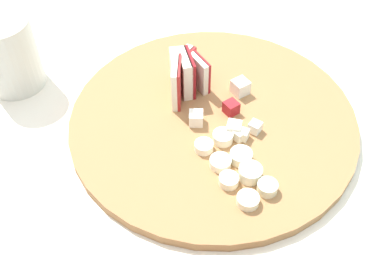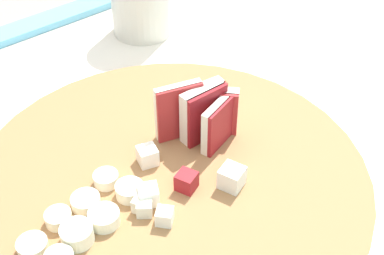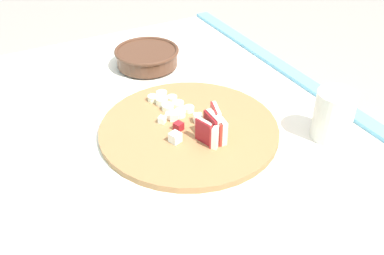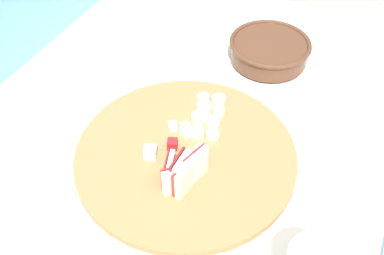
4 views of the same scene
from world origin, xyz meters
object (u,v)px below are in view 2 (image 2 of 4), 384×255
object	(u,v)px
apple_wedge_fan	(205,113)
banana_slice_rows	(84,218)
cutting_board	(170,179)
apple_dice_pile	(177,184)

from	to	relation	value
apple_wedge_fan	banana_slice_rows	size ratio (longest dim) A/B	0.65
cutting_board	banana_slice_rows	distance (m)	0.10
apple_wedge_fan	banana_slice_rows	world-z (taller)	apple_wedge_fan
cutting_board	banana_slice_rows	size ratio (longest dim) A/B	3.12
cutting_board	apple_dice_pile	distance (m)	0.03
apple_wedge_fan	apple_dice_pile	distance (m)	0.09
cutting_board	apple_wedge_fan	bearing A→B (deg)	-160.43
apple_dice_pile	banana_slice_rows	xyz separation A→B (m)	(0.09, -0.02, -0.00)
cutting_board	apple_dice_pile	size ratio (longest dim) A/B	3.66
apple_wedge_fan	banana_slice_rows	distance (m)	0.17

